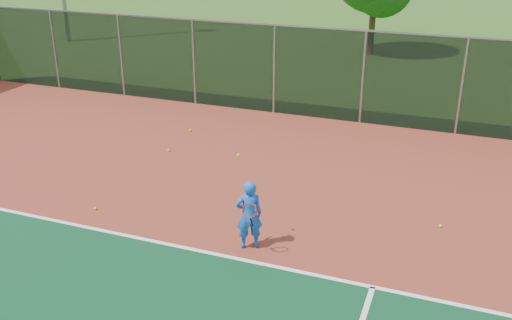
# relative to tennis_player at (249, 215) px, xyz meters

# --- Properties ---
(court_apron) EXTENTS (30.00, 20.00, 0.02)m
(court_apron) POSITION_rel_tennis_player_xyz_m (0.62, -1.52, -0.75)
(court_apron) COLOR maroon
(court_apron) RESTS_ON ground
(fence_back) EXTENTS (30.00, 0.06, 3.03)m
(fence_back) POSITION_rel_tennis_player_xyz_m (0.62, 8.48, 0.80)
(fence_back) COLOR black
(fence_back) RESTS_ON court_apron
(tennis_player) EXTENTS (0.64, 0.70, 1.99)m
(tennis_player) POSITION_rel_tennis_player_xyz_m (0.00, 0.00, 0.00)
(tennis_player) COLOR blue
(tennis_player) RESTS_ON court_apron
(practice_ball_0) EXTENTS (0.07, 0.07, 0.07)m
(practice_ball_0) POSITION_rel_tennis_player_xyz_m (3.62, 2.20, -0.71)
(practice_ball_0) COLOR #B9DA19
(practice_ball_0) RESTS_ON court_apron
(practice_ball_2) EXTENTS (0.07, 0.07, 0.07)m
(practice_ball_2) POSITION_rel_tennis_player_xyz_m (-3.91, 0.25, -0.71)
(practice_ball_2) COLOR #B9DA19
(practice_ball_2) RESTS_ON court_apron
(practice_ball_4) EXTENTS (0.07, 0.07, 0.07)m
(practice_ball_4) POSITION_rel_tennis_player_xyz_m (-4.23, 5.76, -0.71)
(practice_ball_4) COLOR #B9DA19
(practice_ball_4) RESTS_ON court_apron
(practice_ball_5) EXTENTS (0.07, 0.07, 0.07)m
(practice_ball_5) POSITION_rel_tennis_player_xyz_m (-4.05, 4.02, -0.71)
(practice_ball_5) COLOR #B9DA19
(practice_ball_5) RESTS_ON court_apron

